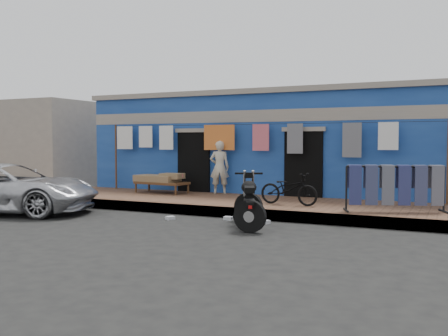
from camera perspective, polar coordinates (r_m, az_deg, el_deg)
ground at (r=10.65m, az=-4.62°, el=-6.71°), size 80.00×80.00×0.00m
sidewalk at (r=13.29m, az=1.84°, el=-4.21°), size 28.00×3.00×0.25m
curb at (r=11.98m, az=-0.92°, el=-5.00°), size 28.00×0.10×0.25m
building at (r=16.92m, az=7.21°, el=2.61°), size 12.20×5.20×3.36m
neighbor_left at (r=22.86m, az=-20.05°, el=2.59°), size 6.00×5.00×3.40m
clothesline at (r=14.55m, az=1.74°, el=3.08°), size 10.06×0.06×2.10m
car at (r=13.69m, az=-23.57°, el=-2.05°), size 5.03×3.48×1.30m
seated_person at (r=14.78m, az=-0.52°, el=0.07°), size 0.67×0.56×1.57m
bicycle at (r=12.31m, az=7.42°, el=-1.96°), size 1.55×0.71×0.97m
motorcycle at (r=10.54m, az=2.90°, el=-3.72°), size 1.88×2.18×1.12m
charpoy at (r=15.18m, az=-7.13°, el=-1.76°), size 1.90×1.20×0.58m
jeans_rack at (r=11.65m, az=18.94°, el=-2.13°), size 2.52×1.92×1.07m
litter_a at (r=11.48m, az=0.48°, el=-5.78°), size 0.21×0.17×0.08m
litter_b at (r=11.00m, az=4.85°, el=-6.18°), size 0.17×0.19×0.08m
litter_c at (r=11.63m, az=-6.16°, el=-5.70°), size 0.23×0.24×0.08m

